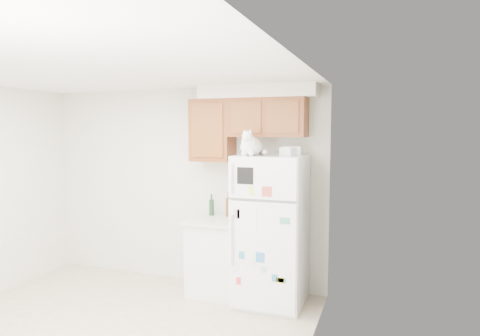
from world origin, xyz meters
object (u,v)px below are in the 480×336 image
at_px(storage_box_front, 288,151).
at_px(bottle_amber, 229,204).
at_px(refrigerator, 271,230).
at_px(base_counter, 217,256).
at_px(storage_box_back, 291,151).
at_px(bottle_green, 212,205).
at_px(cat, 251,146).

relative_size(storage_box_front, bottle_amber, 0.48).
bearing_deg(refrigerator, bottle_amber, 159.02).
height_order(refrigerator, base_counter, refrigerator).
distance_m(storage_box_back, bottle_amber, 1.07).
bearing_deg(base_counter, refrigerator, -6.10).
height_order(base_counter, bottle_green, bottle_green).
distance_m(storage_box_back, storage_box_front, 0.08).
bearing_deg(storage_box_back, storage_box_front, -130.68).
xyz_separation_m(refrigerator, bottle_amber, (-0.60, 0.23, 0.23)).
bearing_deg(storage_box_back, bottle_amber, 146.34).
height_order(cat, bottle_green, cat).
distance_m(base_counter, cat, 1.46).
distance_m(storage_box_back, bottle_green, 1.26).
xyz_separation_m(cat, storage_box_front, (0.38, 0.15, -0.07)).
bearing_deg(base_counter, cat, -25.22).
xyz_separation_m(cat, bottle_green, (-0.64, 0.39, -0.76)).
distance_m(storage_box_front, bottle_green, 1.25).
bearing_deg(storage_box_front, bottle_amber, -174.01).
distance_m(refrigerator, base_counter, 0.79).
distance_m(cat, storage_box_back, 0.47).
xyz_separation_m(storage_box_back, bottle_green, (-1.04, 0.17, -0.70)).
bearing_deg(storage_box_front, cat, -135.42).
bearing_deg(base_counter, bottle_green, 131.28).
height_order(storage_box_back, bottle_green, storage_box_back).
height_order(cat, storage_box_front, cat).
relative_size(cat, bottle_amber, 1.35).
relative_size(refrigerator, base_counter, 1.85).
bearing_deg(storage_box_front, storage_box_back, 94.16).
bearing_deg(bottle_green, bottle_amber, 0.64).
xyz_separation_m(base_counter, bottle_green, (-0.13, 0.15, 0.59)).
relative_size(refrigerator, storage_box_back, 9.44).
relative_size(base_counter, cat, 2.19).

